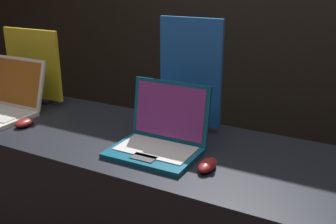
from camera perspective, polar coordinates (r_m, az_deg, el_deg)
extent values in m
cube|color=black|center=(2.80, 13.56, 13.72)|extent=(8.00, 0.05, 2.80)
cube|color=silver|center=(2.25, -21.25, 4.12)|extent=(0.39, 0.09, 0.25)
cube|color=#A5591E|center=(2.25, -21.39, 4.13)|extent=(0.35, 0.07, 0.22)
ellipsoid|color=maroon|center=(1.99, -20.12, -1.48)|extent=(0.07, 0.10, 0.04)
cube|color=black|center=(2.37, -18.47, 1.81)|extent=(0.21, 0.07, 0.02)
cube|color=gold|center=(2.32, -19.00, 6.62)|extent=(0.38, 0.02, 0.38)
cube|color=#0F5170|center=(1.58, -2.12, -5.97)|extent=(0.35, 0.25, 0.02)
cube|color=#B7B7B7|center=(1.59, -1.78, -5.32)|extent=(0.31, 0.18, 0.00)
cube|color=#3F3F42|center=(1.52, -3.56, -6.63)|extent=(0.10, 0.06, 0.00)
cube|color=#0F5170|center=(1.65, 0.35, 0.16)|extent=(0.35, 0.05, 0.25)
cube|color=#8C338C|center=(1.65, 0.24, 0.12)|extent=(0.31, 0.04, 0.22)
ellipsoid|color=maroon|center=(1.48, 5.76, -7.68)|extent=(0.06, 0.12, 0.04)
cube|color=black|center=(1.86, 3.12, -1.94)|extent=(0.16, 0.07, 0.02)
cube|color=#1E59B2|center=(1.78, 3.27, 5.75)|extent=(0.30, 0.02, 0.49)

